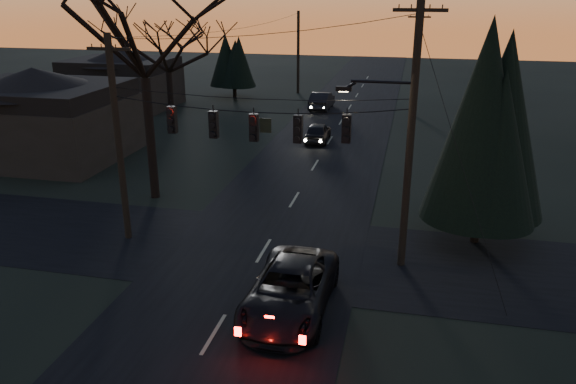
% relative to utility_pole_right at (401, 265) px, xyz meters
% --- Properties ---
extents(main_road, '(8.00, 120.00, 0.02)m').
position_rel_utility_pole_right_xyz_m(main_road, '(-5.50, 10.00, 0.01)').
color(main_road, black).
rests_on(main_road, ground).
extents(cross_road, '(60.00, 7.00, 0.02)m').
position_rel_utility_pole_right_xyz_m(cross_road, '(-5.50, 0.00, 0.01)').
color(cross_road, black).
rests_on(cross_road, ground).
extents(utility_pole_right, '(5.00, 0.30, 10.00)m').
position_rel_utility_pole_right_xyz_m(utility_pole_right, '(0.00, 0.00, 0.00)').
color(utility_pole_right, black).
rests_on(utility_pole_right, ground).
extents(utility_pole_left, '(1.80, 0.30, 8.50)m').
position_rel_utility_pole_right_xyz_m(utility_pole_left, '(-11.50, 0.00, 0.00)').
color(utility_pole_left, black).
rests_on(utility_pole_left, ground).
extents(utility_pole_far_r, '(1.80, 0.30, 8.50)m').
position_rel_utility_pole_right_xyz_m(utility_pole_far_r, '(0.00, 28.00, 0.00)').
color(utility_pole_far_r, black).
rests_on(utility_pole_far_r, ground).
extents(utility_pole_far_l, '(0.30, 0.30, 8.00)m').
position_rel_utility_pole_right_xyz_m(utility_pole_far_l, '(-11.50, 36.00, 0.00)').
color(utility_pole_far_l, black).
rests_on(utility_pole_far_l, ground).
extents(span_signal_assembly, '(11.50, 0.44, 1.63)m').
position_rel_utility_pole_right_xyz_m(span_signal_assembly, '(-5.74, 0.00, 5.21)').
color(span_signal_assembly, black).
rests_on(span_signal_assembly, ground).
extents(bare_tree_left, '(10.51, 10.51, 12.12)m').
position_rel_utility_pole_right_xyz_m(bare_tree_left, '(-12.54, 4.87, 8.48)').
color(bare_tree_left, black).
rests_on(bare_tree_left, ground).
extents(evergreen_right, '(4.58, 4.58, 8.43)m').
position_rel_utility_pole_right_xyz_m(evergreen_right, '(2.96, 2.83, 4.81)').
color(evergreen_right, black).
rests_on(evergreen_right, ground).
extents(bare_tree_dist, '(7.14, 7.14, 8.43)m').
position_rel_utility_pole_right_xyz_m(bare_tree_dist, '(-17.85, 19.20, 5.89)').
color(bare_tree_dist, black).
rests_on(bare_tree_dist, ground).
extents(evergreen_dist, '(3.88, 3.88, 6.26)m').
position_rel_utility_pole_right_xyz_m(evergreen_dist, '(-16.96, 32.07, 3.72)').
color(evergreen_dist, black).
rests_on(evergreen_dist, ground).
extents(house_left_near, '(10.00, 8.00, 5.60)m').
position_rel_utility_pole_right_xyz_m(house_left_near, '(-22.50, 10.00, 2.80)').
color(house_left_near, black).
rests_on(house_left_near, ground).
extents(house_left_far, '(9.00, 7.00, 5.20)m').
position_rel_utility_pole_right_xyz_m(house_left_far, '(-25.50, 26.00, 2.60)').
color(house_left_far, black).
rests_on(house_left_far, ground).
extents(suv_near, '(2.64, 5.60, 1.55)m').
position_rel_utility_pole_right_xyz_m(suv_near, '(-3.48, -4.14, 0.77)').
color(suv_near, black).
rests_on(suv_near, ground).
extents(sedan_oncoming_a, '(1.65, 3.89, 1.31)m').
position_rel_utility_pole_right_xyz_m(sedan_oncoming_a, '(-6.30, 17.59, 0.66)').
color(sedan_oncoming_a, black).
rests_on(sedan_oncoming_a, ground).
extents(sedan_oncoming_b, '(1.72, 4.60, 1.50)m').
position_rel_utility_pole_right_xyz_m(sedan_oncoming_b, '(-7.83, 28.56, 0.75)').
color(sedan_oncoming_b, black).
rests_on(sedan_oncoming_b, ground).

